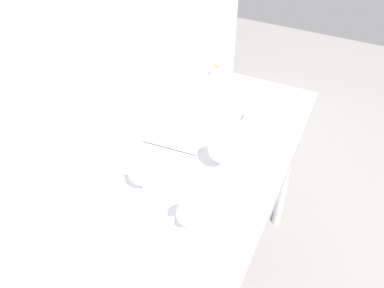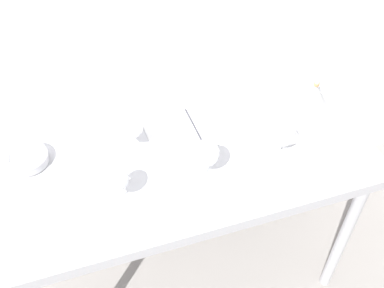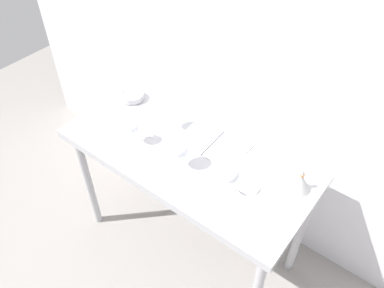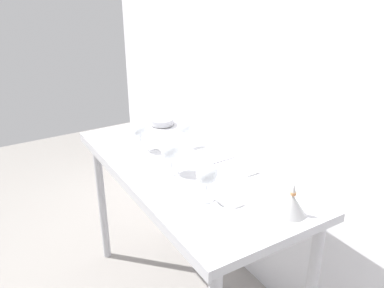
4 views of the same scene
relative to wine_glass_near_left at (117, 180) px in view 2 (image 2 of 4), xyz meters
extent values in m
plane|color=gray|center=(0.28, 0.12, -1.01)|extent=(6.00, 6.00, 0.00)
cube|color=#B4B4B9|center=(0.28, 0.12, -0.13)|extent=(1.40, 0.64, 0.04)
cube|color=#B4B4B9|center=(0.28, -0.20, -0.14)|extent=(1.40, 0.01, 0.05)
cylinder|color=#B4B4B9|center=(0.92, -0.14, -0.58)|extent=(0.05, 0.05, 0.86)
cylinder|color=#B4B4B9|center=(-0.36, 0.38, -0.58)|extent=(0.05, 0.05, 0.86)
cylinder|color=#B4B4B9|center=(0.92, 0.38, -0.58)|extent=(0.05, 0.05, 0.86)
cylinder|color=white|center=(0.00, 0.00, -0.11)|extent=(0.08, 0.08, 0.00)
cylinder|color=white|center=(0.00, 0.00, -0.07)|extent=(0.01, 0.01, 0.08)
sphere|color=white|center=(0.00, 0.00, 0.01)|extent=(0.08, 0.08, 0.08)
cylinder|color=#5A1720|center=(0.00, 0.00, -0.01)|extent=(0.06, 0.06, 0.03)
cylinder|color=white|center=(0.61, 0.02, -0.11)|extent=(0.06, 0.06, 0.00)
cylinder|color=white|center=(0.61, 0.02, -0.07)|extent=(0.01, 0.01, 0.08)
sphere|color=white|center=(0.61, 0.02, 0.01)|extent=(0.09, 0.09, 0.09)
cylinder|color=maroon|center=(0.61, 0.02, 0.00)|extent=(0.06, 0.06, 0.03)
cylinder|color=white|center=(0.31, 0.01, -0.11)|extent=(0.07, 0.07, 0.00)
cylinder|color=white|center=(0.31, 0.01, -0.07)|extent=(0.01, 0.01, 0.08)
sphere|color=white|center=(0.31, 0.01, 0.01)|extent=(0.10, 0.10, 0.10)
cylinder|color=#5A0F17|center=(0.31, 0.01, -0.01)|extent=(0.07, 0.07, 0.02)
cylinder|color=white|center=(0.10, 0.22, -0.11)|extent=(0.07, 0.07, 0.00)
cylinder|color=white|center=(0.10, 0.22, -0.07)|extent=(0.01, 0.01, 0.08)
sphere|color=white|center=(0.10, 0.22, 0.01)|extent=(0.09, 0.09, 0.09)
cylinder|color=#591122|center=(0.10, 0.22, -0.01)|extent=(0.06, 0.06, 0.03)
cube|color=silver|center=(0.26, 0.25, -0.11)|extent=(0.20, 0.23, 0.01)
cube|color=silver|center=(0.45, 0.25, -0.11)|extent=(0.20, 0.23, 0.01)
cube|color=#3F3F47|center=(0.35, 0.25, -0.11)|extent=(0.02, 0.23, 0.01)
cube|color=white|center=(-0.07, 0.15, -0.11)|extent=(0.25, 0.28, 0.00)
cube|color=white|center=(0.63, 0.18, -0.11)|extent=(0.19, 0.25, 0.00)
cylinder|color=beige|center=(-0.28, 0.27, -0.11)|extent=(0.12, 0.12, 0.01)
cylinder|color=#B7B7BC|center=(-0.28, 0.27, -0.09)|extent=(0.14, 0.14, 0.03)
torus|color=#B7B7BC|center=(-0.28, 0.27, -0.07)|extent=(0.15, 0.15, 0.01)
cone|color=#B3B3B3|center=(0.87, 0.25, -0.07)|extent=(0.12, 0.12, 0.09)
cylinder|color=#C17F4C|center=(0.87, 0.25, -0.02)|extent=(0.02, 0.02, 0.01)
cone|color=#B3B3B3|center=(0.87, 0.25, 0.01)|extent=(0.02, 0.02, 0.04)
camera|label=1|loc=(-0.84, -0.38, 1.12)|focal=43.15mm
camera|label=2|loc=(-0.06, -1.00, 1.23)|focal=44.52mm
camera|label=3|loc=(1.21, -1.05, 1.38)|focal=36.43mm
camera|label=4|loc=(1.80, -0.77, 0.77)|focal=36.85mm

